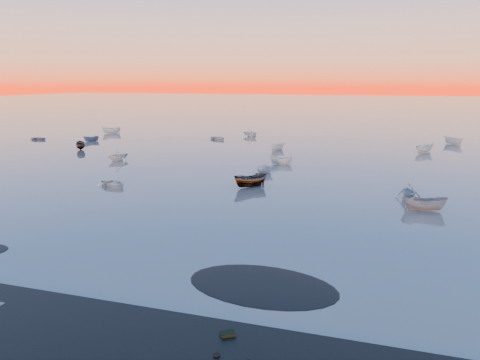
% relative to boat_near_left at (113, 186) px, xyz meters
% --- Properties ---
extents(ground, '(600.00, 600.00, 0.00)m').
position_rel_boat_near_left_xyz_m(ground, '(18.75, 76.00, 0.00)').
color(ground, '#665D55').
rests_on(ground, ground).
extents(mud_lobes, '(140.00, 6.00, 0.07)m').
position_rel_boat_near_left_xyz_m(mud_lobes, '(18.75, -25.00, 0.01)').
color(mud_lobes, black).
rests_on(mud_lobes, ground).
extents(moored_fleet, '(124.00, 58.00, 1.20)m').
position_rel_boat_near_left_xyz_m(moored_fleet, '(18.75, 29.00, 0.00)').
color(moored_fleet, silver).
rests_on(moored_fleet, ground).
extents(boat_near_left, '(3.74, 4.67, 1.09)m').
position_rel_boat_near_left_xyz_m(boat_near_left, '(0.00, 0.00, 0.00)').
color(boat_near_left, silver).
rests_on(boat_near_left, ground).
extents(boat_near_center, '(2.02, 4.39, 1.49)m').
position_rel_boat_near_left_xyz_m(boat_near_center, '(36.08, 0.00, 0.00)').
color(boat_near_center, slate).
rests_on(boat_near_center, ground).
extents(boat_near_right, '(3.93, 2.04, 1.33)m').
position_rel_boat_near_left_xyz_m(boat_near_right, '(34.73, 4.80, 0.00)').
color(boat_near_right, silver).
rests_on(boat_near_right, ground).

